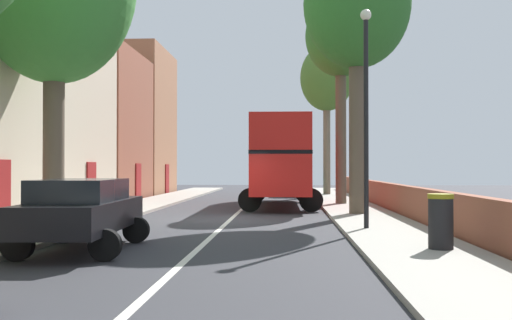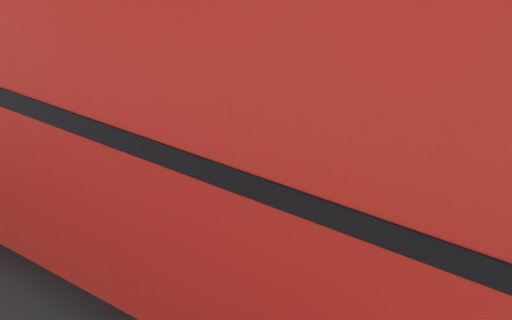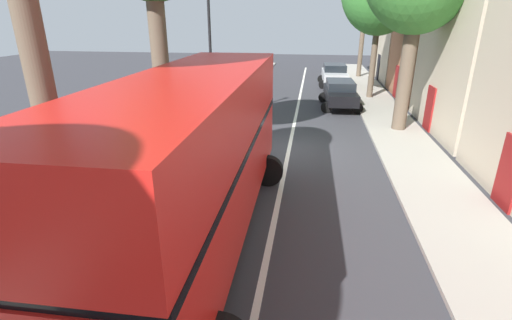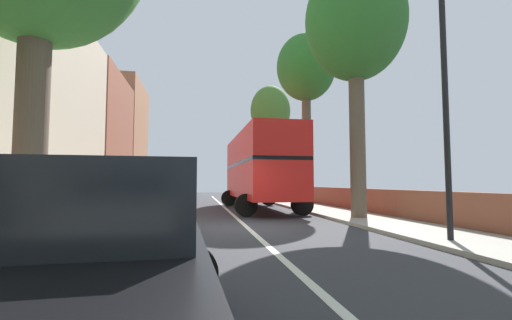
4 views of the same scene
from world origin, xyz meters
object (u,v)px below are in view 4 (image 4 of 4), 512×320
(parked_car_green_right_1, at_px, (246,189))
(street_tree_right_3, at_px, (270,112))
(parked_car_black_left_2, at_px, (93,249))
(street_tree_right_5, at_px, (306,70))
(double_decker_bus, at_px, (259,167))
(street_tree_right_1, at_px, (355,24))
(lamppost_right, at_px, (445,87))

(parked_car_green_right_1, distance_m, street_tree_right_3, 7.08)
(parked_car_black_left_2, distance_m, street_tree_right_5, 18.95)
(street_tree_right_5, bearing_deg, street_tree_right_3, 90.14)
(double_decker_bus, xyz_separation_m, street_tree_right_1, (2.99, -5.58, 5.63))
(parked_car_green_right_1, relative_size, street_tree_right_1, 0.41)
(double_decker_bus, relative_size, lamppost_right, 1.62)
(parked_car_black_left_2, bearing_deg, street_tree_right_3, 74.60)
(double_decker_bus, distance_m, lamppost_right, 11.41)
(parked_car_green_right_1, relative_size, parked_car_black_left_2, 0.93)
(parked_car_green_right_1, height_order, lamppost_right, lamppost_right)
(double_decker_bus, bearing_deg, street_tree_right_5, 14.10)
(street_tree_right_3, bearing_deg, parked_car_green_right_1, -176.09)
(double_decker_bus, height_order, lamppost_right, lamppost_right)
(street_tree_right_1, bearing_deg, street_tree_right_3, 90.21)
(double_decker_bus, height_order, parked_car_green_right_1, double_decker_bus)
(street_tree_right_1, relative_size, street_tree_right_5, 1.03)
(street_tree_right_1, bearing_deg, lamppost_right, -94.09)
(street_tree_right_1, relative_size, street_tree_right_3, 1.06)
(street_tree_right_1, bearing_deg, street_tree_right_5, 90.34)
(parked_car_black_left_2, xyz_separation_m, lamppost_right, (6.80, 4.24, 2.88))
(street_tree_right_1, bearing_deg, double_decker_bus, 118.17)
(double_decker_bus, distance_m, street_tree_right_1, 8.47)
(street_tree_right_5, distance_m, lamppost_right, 12.54)
(street_tree_right_1, height_order, street_tree_right_3, street_tree_right_1)
(parked_car_green_right_1, height_order, street_tree_right_1, street_tree_right_1)
(street_tree_right_5, xyz_separation_m, lamppost_right, (-0.35, -11.76, -4.34))
(street_tree_right_1, distance_m, lamppost_right, 6.87)
(street_tree_right_3, bearing_deg, double_decker_bus, -105.42)
(street_tree_right_3, bearing_deg, street_tree_right_5, -89.86)
(double_decker_bus, relative_size, street_tree_right_1, 0.97)
(parked_car_black_left_2, xyz_separation_m, street_tree_right_3, (7.13, 25.87, 6.75))
(street_tree_right_3, bearing_deg, lamppost_right, -90.87)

